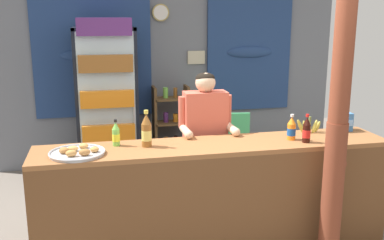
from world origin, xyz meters
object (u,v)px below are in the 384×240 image
(bottle_shelf_rack, at_px, (171,125))
(pastry_tray, at_px, (77,152))
(stall_counter, at_px, (218,188))
(drink_fridge, at_px, (106,93))
(timber_post, at_px, (337,129))
(banana_bunch, at_px, (309,126))
(plastic_lawn_chair, at_px, (231,139))
(soda_bottle_lime_soda, at_px, (116,135))
(soda_bottle_iced_tea, at_px, (146,131))
(shopkeeper, at_px, (205,130))
(soda_bottle_cola, at_px, (307,130))
(snack_box_biscuit, at_px, (342,122))
(soda_bottle_orange_soda, at_px, (291,129))

(bottle_shelf_rack, bearing_deg, pastry_tray, -116.58)
(stall_counter, height_order, pastry_tray, pastry_tray)
(drink_fridge, bearing_deg, pastry_tray, -98.43)
(pastry_tray, bearing_deg, bottle_shelf_rack, 63.42)
(stall_counter, height_order, timber_post, timber_post)
(timber_post, relative_size, banana_bunch, 8.96)
(plastic_lawn_chair, bearing_deg, timber_post, -84.01)
(soda_bottle_lime_soda, bearing_deg, pastry_tray, -148.67)
(stall_counter, xyz_separation_m, bottle_shelf_rack, (-0.01, 2.33, -0.00))
(banana_bunch, bearing_deg, soda_bottle_iced_tea, -175.45)
(drink_fridge, bearing_deg, shopkeeper, -58.81)
(timber_post, distance_m, soda_bottle_lime_soda, 1.82)
(bottle_shelf_rack, relative_size, banana_bunch, 4.15)
(soda_bottle_cola, bearing_deg, stall_counter, 179.03)
(drink_fridge, height_order, snack_box_biscuit, drink_fridge)
(bottle_shelf_rack, distance_m, soda_bottle_orange_soda, 2.39)
(bottle_shelf_rack, bearing_deg, snack_box_biscuit, -57.01)
(soda_bottle_cola, bearing_deg, shopkeeper, 142.11)
(bottle_shelf_rack, distance_m, soda_bottle_iced_tea, 2.29)
(shopkeeper, bearing_deg, soda_bottle_iced_tea, -145.88)
(stall_counter, relative_size, banana_bunch, 11.57)
(pastry_tray, bearing_deg, timber_post, -10.81)
(soda_bottle_iced_tea, distance_m, pastry_tray, 0.59)
(drink_fridge, relative_size, soda_bottle_cola, 7.95)
(bottle_shelf_rack, xyz_separation_m, pastry_tray, (-1.14, -2.28, 0.39))
(timber_post, relative_size, pastry_tray, 5.38)
(bottle_shelf_rack, xyz_separation_m, soda_bottle_cola, (0.80, -2.34, 0.47))
(soda_bottle_cola, relative_size, snack_box_biscuit, 1.46)
(plastic_lawn_chair, height_order, soda_bottle_iced_tea, soda_bottle_iced_tea)
(timber_post, distance_m, shopkeeper, 1.27)
(timber_post, bearing_deg, drink_fridge, 126.18)
(stall_counter, relative_size, snack_box_biscuit, 17.81)
(plastic_lawn_chair, bearing_deg, soda_bottle_lime_soda, -134.70)
(drink_fridge, height_order, soda_bottle_iced_tea, drink_fridge)
(plastic_lawn_chair, height_order, snack_box_biscuit, snack_box_biscuit)
(bottle_shelf_rack, height_order, soda_bottle_lime_soda, soda_bottle_lime_soda)
(soda_bottle_iced_tea, height_order, snack_box_biscuit, soda_bottle_iced_tea)
(soda_bottle_orange_soda, bearing_deg, timber_post, -66.72)
(snack_box_biscuit, bearing_deg, drink_fridge, 141.12)
(drink_fridge, xyz_separation_m, pastry_tray, (-0.29, -1.99, -0.13))
(shopkeeper, height_order, snack_box_biscuit, shopkeeper)
(plastic_lawn_chair, relative_size, shopkeeper, 0.57)
(soda_bottle_lime_soda, bearing_deg, stall_counter, -16.08)
(bottle_shelf_rack, distance_m, soda_bottle_cola, 2.52)
(shopkeeper, height_order, banana_bunch, shopkeeper)
(bottle_shelf_rack, xyz_separation_m, banana_bunch, (0.97, -2.04, 0.43))
(bottle_shelf_rack, distance_m, snack_box_biscuit, 2.47)
(soda_bottle_orange_soda, relative_size, snack_box_biscuit, 1.34)
(bottle_shelf_rack, relative_size, plastic_lawn_chair, 1.29)
(drink_fridge, distance_m, shopkeeper, 1.72)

